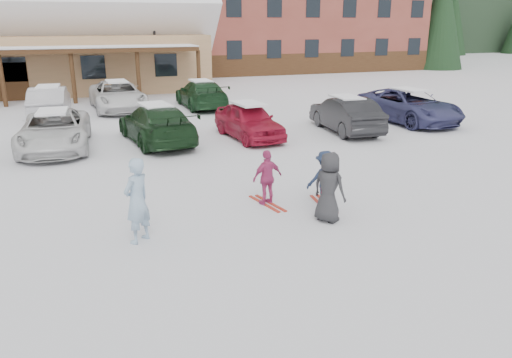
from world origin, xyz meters
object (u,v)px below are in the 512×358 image
object	(u,v)px
child_magenta	(267,178)
parked_car_3	(156,124)
parked_car_5	(346,114)
parked_car_11	(201,94)
lamp_post	(154,33)
parked_car_2	(55,130)
adult_skier	(137,201)
parked_car_6	(408,106)
child_navy	(325,178)
bystander_dark	(329,187)
parked_car_9	(50,102)
parked_car_4	(249,121)
parked_car_10	(118,96)
toddler_red	(322,202)

from	to	relation	value
child_magenta	parked_car_3	xyz separation A→B (m)	(-1.61, 7.73, 0.02)
parked_car_5	parked_car_11	world-z (taller)	parked_car_5
lamp_post	parked_car_2	distance (m)	16.56
adult_skier	parked_car_11	world-z (taller)	adult_skier
parked_car_2	parked_car_6	size ratio (longest dim) A/B	0.94
child_navy	bystander_dark	distance (m)	1.09
bystander_dark	parked_car_9	xyz separation A→B (m)	(-6.59, 16.07, -0.07)
parked_car_3	parked_car_11	distance (m)	8.21
child_magenta	parked_car_6	bearing A→B (deg)	-153.34
parked_car_4	parked_car_11	xyz separation A→B (m)	(-0.05, 7.85, 0.02)
parked_car_2	bystander_dark	bearing A→B (deg)	-53.40
parked_car_6	parked_car_10	world-z (taller)	parked_car_10
child_magenta	parked_car_11	size ratio (longest dim) A/B	0.29
parked_car_9	child_navy	bearing A→B (deg)	117.80
lamp_post	parked_car_3	bearing A→B (deg)	-98.81
lamp_post	parked_car_10	size ratio (longest dim) A/B	1.21
bystander_dark	parked_car_10	xyz separation A→B (m)	(-3.34, 17.32, -0.08)
parked_car_2	parked_car_11	bearing A→B (deg)	48.64
child_navy	parked_car_10	distance (m)	16.74
child_magenta	bystander_dark	size ratio (longest dim) A/B	0.86
parked_car_2	parked_car_9	world-z (taller)	parked_car_9
parked_car_11	parked_car_4	bearing A→B (deg)	89.24
parked_car_4	parked_car_6	xyz separation A→B (m)	(7.98, 0.70, 0.05)
parked_car_10	parked_car_2	bearing A→B (deg)	-113.18
parked_car_10	toddler_red	bearing A→B (deg)	-82.26
parked_car_9	parked_car_10	bearing A→B (deg)	-156.03
child_navy	parked_car_10	bearing A→B (deg)	-71.48
bystander_dark	parked_car_3	world-z (taller)	bystander_dark
child_magenta	parked_car_2	world-z (taller)	child_magenta
parked_car_6	child_navy	bearing A→B (deg)	-141.33
parked_car_6	toddler_red	bearing A→B (deg)	-140.35
lamp_post	bystander_dark	distance (m)	24.72
child_magenta	parked_car_4	distance (m)	7.55
parked_car_10	parked_car_11	distance (m)	4.35
adult_skier	parked_car_11	xyz separation A→B (m)	(5.27, 16.36, -0.20)
adult_skier	bystander_dark	world-z (taller)	adult_skier
child_navy	parked_car_5	xyz separation A→B (m)	(4.85, 7.61, 0.03)
toddler_red	bystander_dark	size ratio (longest dim) A/B	0.45
toddler_red	child_magenta	bearing A→B (deg)	-78.12
parked_car_2	parked_car_11	distance (m)	10.19
toddler_red	parked_car_5	xyz separation A→B (m)	(5.25, 8.32, 0.36)
bystander_dark	parked_car_5	size ratio (longest dim) A/B	0.37
parked_car_3	parked_car_4	world-z (taller)	parked_car_3
child_navy	parked_car_2	distance (m)	10.68
parked_car_4	parked_car_10	xyz separation A→B (m)	(-4.36, 8.51, 0.06)
adult_skier	parked_car_11	bearing A→B (deg)	-148.90
adult_skier	parked_car_9	distance (m)	15.93
parked_car_4	child_magenta	bearing A→B (deg)	-111.00
toddler_red	parked_car_5	size ratio (longest dim) A/B	0.17
child_magenta	parked_car_10	xyz separation A→B (m)	(-2.39, 15.80, 0.04)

